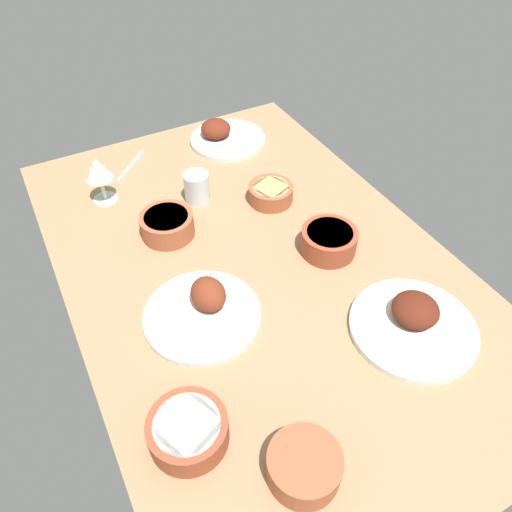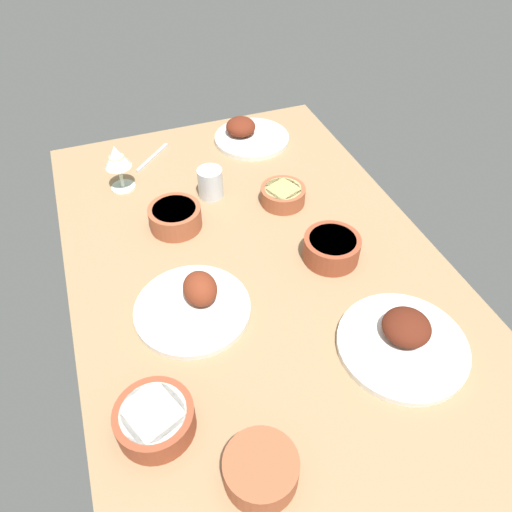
# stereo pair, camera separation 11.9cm
# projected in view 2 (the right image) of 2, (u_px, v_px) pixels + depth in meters

# --- Properties ---
(dining_table) EXTENTS (1.40, 0.90, 0.04)m
(dining_table) POSITION_uv_depth(u_px,v_px,m) (256.00, 267.00, 1.22)
(dining_table) COLOR #937551
(dining_table) RESTS_ON ground
(plate_far_side) EXTENTS (0.24, 0.24, 0.07)m
(plate_far_side) POSITION_uv_depth(u_px,v_px,m) (248.00, 134.00, 1.60)
(plate_far_side) COLOR silver
(plate_far_side) RESTS_ON dining_table
(plate_center_main) EXTENTS (0.28, 0.28, 0.07)m
(plate_center_main) POSITION_uv_depth(u_px,v_px,m) (404.00, 339.00, 1.02)
(plate_center_main) COLOR silver
(plate_center_main) RESTS_ON dining_table
(plate_near_viewer) EXTENTS (0.26, 0.26, 0.08)m
(plate_near_viewer) POSITION_uv_depth(u_px,v_px,m) (195.00, 303.00, 1.09)
(plate_near_viewer) COLOR silver
(plate_near_viewer) RESTS_ON dining_table
(bowl_soup) EXTENTS (0.14, 0.14, 0.06)m
(bowl_soup) POSITION_uv_depth(u_px,v_px,m) (175.00, 217.00, 1.28)
(bowl_soup) COLOR #A35133
(bowl_soup) RESTS_ON dining_table
(bowl_cream) EXTENTS (0.15, 0.15, 0.06)m
(bowl_cream) POSITION_uv_depth(u_px,v_px,m) (155.00, 419.00, 0.88)
(bowl_cream) COLOR brown
(bowl_cream) RESTS_ON dining_table
(bowl_potatoes) EXTENTS (0.14, 0.14, 0.06)m
(bowl_potatoes) POSITION_uv_depth(u_px,v_px,m) (332.00, 248.00, 1.19)
(bowl_potatoes) COLOR brown
(bowl_potatoes) RESTS_ON dining_table
(bowl_pasta) EXTENTS (0.13, 0.13, 0.05)m
(bowl_pasta) POSITION_uv_depth(u_px,v_px,m) (283.00, 195.00, 1.36)
(bowl_pasta) COLOR #A35133
(bowl_pasta) RESTS_ON dining_table
(bowl_onions) EXTENTS (0.13, 0.13, 0.06)m
(bowl_onions) POSITION_uv_depth(u_px,v_px,m) (261.00, 469.00, 0.81)
(bowl_onions) COLOR #A35133
(bowl_onions) RESTS_ON dining_table
(wine_glass) EXTENTS (0.08, 0.08, 0.14)m
(wine_glass) POSITION_uv_depth(u_px,v_px,m) (117.00, 159.00, 1.35)
(wine_glass) COLOR silver
(wine_glass) RESTS_ON dining_table
(water_tumbler) EXTENTS (0.07, 0.07, 0.09)m
(water_tumbler) POSITION_uv_depth(u_px,v_px,m) (210.00, 183.00, 1.37)
(water_tumbler) COLOR silver
(water_tumbler) RESTS_ON dining_table
(fork_loose) EXTENTS (0.12, 0.12, 0.01)m
(fork_loose) POSITION_uv_depth(u_px,v_px,m) (153.00, 157.00, 1.53)
(fork_loose) COLOR silver
(fork_loose) RESTS_ON dining_table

